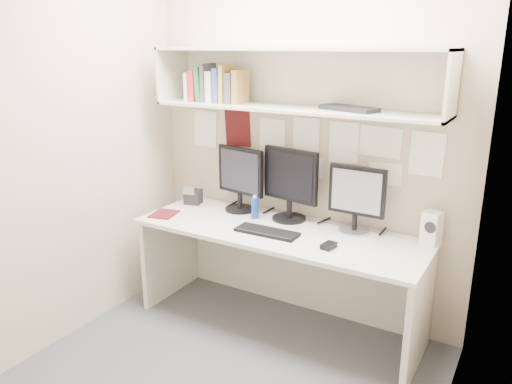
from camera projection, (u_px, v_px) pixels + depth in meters
The scene contains 19 objects.
floor at pixel (229, 373), 3.06m from camera, with size 2.40×2.00×0.01m, color #45454A.
wall_back at pixel (304, 138), 3.52m from camera, with size 2.40×0.02×2.60m, color tan.
wall_front at pixel (77, 222), 1.87m from camera, with size 2.40×0.02×2.60m, color tan.
wall_left at pixel (73, 146), 3.28m from camera, with size 0.02×2.00×2.60m, color tan.
wall_right at pixel (460, 201), 2.11m from camera, with size 0.02×2.00×2.60m, color tan.
desk at pixel (279, 278), 3.50m from camera, with size 2.00×0.70×0.73m.
overhead_hutch at pixel (296, 79), 3.29m from camera, with size 2.00×0.38×0.40m.
pinned_papers at pixel (303, 146), 3.53m from camera, with size 1.92×0.01×0.48m, color white, non-canonical shape.
monitor_left at pixel (240, 177), 3.72m from camera, with size 0.41×0.23×0.48m.
monitor_center at pixel (290, 182), 3.51m from camera, with size 0.44×0.24×0.51m.
monitor_right at pixel (357, 197), 3.29m from camera, with size 0.38×0.21×0.45m.
keyboard at pixel (267, 232), 3.32m from camera, with size 0.43×0.15×0.02m, color black.
mouse at pixel (329, 246), 3.07m from camera, with size 0.07×0.11×0.03m, color black.
speaker at pixel (432, 228), 3.12m from camera, with size 0.13×0.13×0.21m.
blue_bottle at pixel (255, 207), 3.59m from camera, with size 0.05×0.05×0.17m.
maroon_notebook at pixel (164, 214), 3.68m from camera, with size 0.17×0.20×0.01m, color #560E17.
desk_phone at pixel (193, 196), 3.93m from camera, with size 0.14×0.14×0.15m.
book_stack at pixel (216, 86), 3.54m from camera, with size 0.46×0.17×0.27m.
hutch_tray at pixel (349, 108), 3.12m from camera, with size 0.38×0.15×0.03m, color black.
Camera 1 is at (1.47, -2.18, 1.94)m, focal length 35.00 mm.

